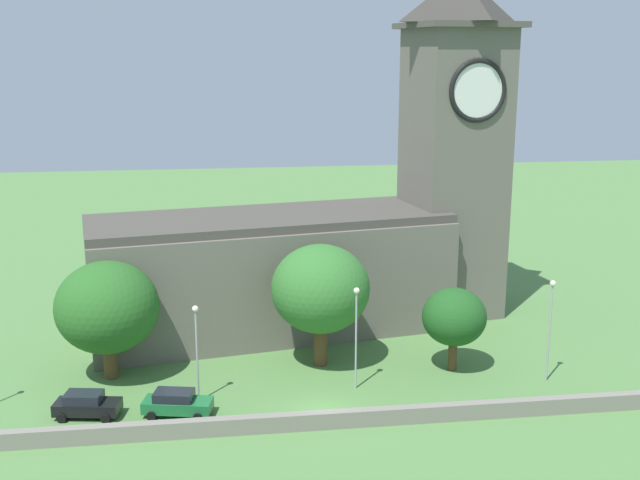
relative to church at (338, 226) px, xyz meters
The scene contains 11 objects.
ground_plane 10.17m from the church, 141.91° to the right, with size 200.00×200.00×0.00m, color #517F42.
church is the anchor object (origin of this frame).
quay_barrier 22.16m from the church, 101.06° to the right, with size 53.12×0.70×1.13m, color gray.
car_black 26.78m from the church, 140.11° to the right, with size 4.54×2.65×1.71m.
car_green 23.20m from the church, 128.87° to the right, with size 4.85×2.85×1.71m.
streetlamp_west_mid 19.81m from the church, 129.27° to the right, with size 0.44×0.44×7.00m.
streetlamp_central 14.91m from the church, 94.10° to the right, with size 0.44×0.44×7.61m.
streetlamp_east_mid 20.32m from the church, 48.53° to the right, with size 0.44×0.44×7.73m.
tree_riverside_west 10.44m from the church, 106.94° to the right, with size 7.54×7.54×9.57m.
tree_churchyard 21.51m from the church, 152.05° to the right, with size 7.56×7.56×8.93m.
tree_riverside_east 14.63m from the church, 60.08° to the right, with size 4.87×4.87×6.46m.
Camera 1 is at (-6.87, -48.13, 23.80)m, focal length 44.05 mm.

